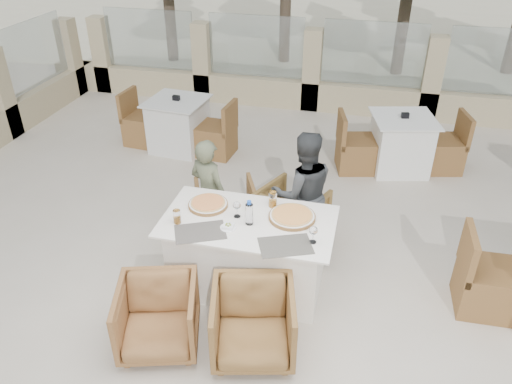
% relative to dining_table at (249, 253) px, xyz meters
% --- Properties ---
extents(ground, '(80.00, 80.00, 0.00)m').
position_rel_dining_table_xyz_m(ground, '(-0.09, 0.00, -0.39)').
color(ground, beige).
rests_on(ground, ground).
extents(sand_patch, '(30.00, 16.00, 0.01)m').
position_rel_dining_table_xyz_m(sand_patch, '(-0.09, 14.00, -0.38)').
color(sand_patch, '#F5EDC8').
rests_on(sand_patch, ground).
extents(perimeter_wall_far, '(10.00, 0.34, 1.60)m').
position_rel_dining_table_xyz_m(perimeter_wall_far, '(-0.09, 4.80, 0.42)').
color(perimeter_wall_far, '#C7B68C').
rests_on(perimeter_wall_far, ground).
extents(dining_table, '(1.60, 0.90, 0.77)m').
position_rel_dining_table_xyz_m(dining_table, '(0.00, 0.00, 0.00)').
color(dining_table, white).
rests_on(dining_table, ground).
extents(placemat_near_left, '(0.53, 0.46, 0.00)m').
position_rel_dining_table_xyz_m(placemat_near_left, '(-0.37, -0.28, 0.39)').
color(placemat_near_left, '#5A544D').
rests_on(placemat_near_left, dining_table).
extents(placemat_near_right, '(0.53, 0.45, 0.00)m').
position_rel_dining_table_xyz_m(placemat_near_right, '(0.41, -0.30, 0.39)').
color(placemat_near_right, '#57534B').
rests_on(placemat_near_right, dining_table).
extents(pizza_left, '(0.39, 0.39, 0.05)m').
position_rel_dining_table_xyz_m(pizza_left, '(-0.44, 0.14, 0.41)').
color(pizza_left, '#E7501F').
rests_on(pizza_left, dining_table).
extents(pizza_right, '(0.51, 0.51, 0.06)m').
position_rel_dining_table_xyz_m(pizza_right, '(0.39, 0.13, 0.41)').
color(pizza_right, orange).
rests_on(pizza_right, dining_table).
extents(water_bottle, '(0.09, 0.09, 0.25)m').
position_rel_dining_table_xyz_m(water_bottle, '(0.02, -0.05, 0.51)').
color(water_bottle, '#9FB8D2').
rests_on(water_bottle, dining_table).
extents(wine_glass_centre, '(0.08, 0.08, 0.18)m').
position_rel_dining_table_xyz_m(wine_glass_centre, '(-0.12, 0.04, 0.48)').
color(wine_glass_centre, white).
rests_on(wine_glass_centre, dining_table).
extents(wine_glass_corner, '(0.10, 0.10, 0.18)m').
position_rel_dining_table_xyz_m(wine_glass_corner, '(0.63, -0.19, 0.48)').
color(wine_glass_corner, white).
rests_on(wine_glass_corner, dining_table).
extents(beer_glass_left, '(0.09, 0.09, 0.13)m').
position_rel_dining_table_xyz_m(beer_glass_left, '(-0.62, -0.19, 0.45)').
color(beer_glass_left, '#C1761B').
rests_on(beer_glass_left, dining_table).
extents(beer_glass_right, '(0.09, 0.09, 0.16)m').
position_rel_dining_table_xyz_m(beer_glass_right, '(0.17, 0.29, 0.46)').
color(beer_glass_right, orange).
rests_on(beer_glass_right, dining_table).
extents(olive_dish, '(0.14, 0.14, 0.04)m').
position_rel_dining_table_xyz_m(olive_dish, '(-0.15, -0.16, 0.41)').
color(olive_dish, white).
rests_on(olive_dish, dining_table).
extents(armchair_far_left, '(0.86, 0.87, 0.61)m').
position_rel_dining_table_xyz_m(armchair_far_left, '(-0.47, 0.80, -0.08)').
color(armchair_far_left, olive).
rests_on(armchair_far_left, ground).
extents(armchair_far_right, '(0.88, 0.89, 0.62)m').
position_rel_dining_table_xyz_m(armchair_far_right, '(0.26, 0.87, -0.08)').
color(armchair_far_right, brown).
rests_on(armchair_far_right, ground).
extents(armchair_near_left, '(0.82, 0.83, 0.61)m').
position_rel_dining_table_xyz_m(armchair_near_left, '(-0.55, -0.92, -0.08)').
color(armchair_near_left, brown).
rests_on(armchair_near_left, ground).
extents(armchair_near_right, '(0.82, 0.84, 0.63)m').
position_rel_dining_table_xyz_m(armchair_near_right, '(0.24, -0.81, -0.07)').
color(armchair_near_right, brown).
rests_on(armchair_near_right, ground).
extents(diner_left, '(0.53, 0.44, 1.24)m').
position_rel_dining_table_xyz_m(diner_left, '(-0.59, 0.60, 0.24)').
color(diner_left, '#575D44').
rests_on(diner_left, ground).
extents(diner_right, '(0.81, 0.73, 1.38)m').
position_rel_dining_table_xyz_m(diner_right, '(0.40, 0.73, 0.30)').
color(diner_right, '#343739').
rests_on(diner_right, ground).
extents(bg_table_a, '(1.71, 0.96, 0.77)m').
position_rel_dining_table_xyz_m(bg_table_a, '(-1.78, 2.72, 0.00)').
color(bg_table_a, silver).
rests_on(bg_table_a, ground).
extents(bg_table_b, '(1.79, 1.18, 0.77)m').
position_rel_dining_table_xyz_m(bg_table_b, '(1.43, 2.83, 0.00)').
color(bg_table_b, white).
rests_on(bg_table_b, ground).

